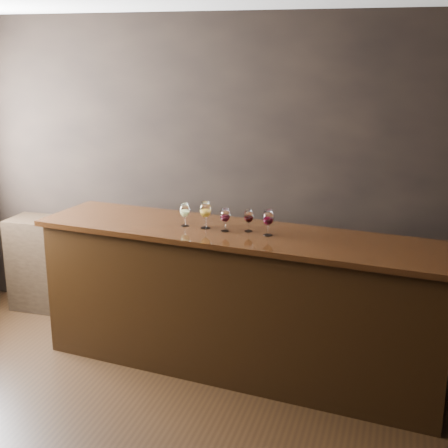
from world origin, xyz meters
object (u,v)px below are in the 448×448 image
(bar_counter, at_px, (239,304))
(glass_red_b, at_px, (249,217))
(glass_red_c, at_px, (268,218))
(back_bar_shelf, at_px, (133,273))
(glass_amber, at_px, (205,210))
(glass_white, at_px, (185,211))
(glass_red_a, at_px, (225,216))

(bar_counter, bearing_deg, glass_red_b, 33.49)
(glass_red_b, distance_m, glass_red_c, 0.18)
(back_bar_shelf, bearing_deg, bar_counter, -28.75)
(bar_counter, xyz_separation_m, glass_amber, (-0.28, 0.02, 0.74))
(back_bar_shelf, relative_size, glass_amber, 12.08)
(bar_counter, bearing_deg, glass_red_c, -2.14)
(glass_white, xyz_separation_m, glass_red_b, (0.51, -0.00, -0.01))
(glass_white, bearing_deg, glass_red_a, -8.11)
(glass_red_a, xyz_separation_m, glass_red_b, (0.17, 0.05, -0.01))
(back_bar_shelf, height_order, glass_red_a, glass_red_a)
(bar_counter, height_order, back_bar_shelf, bar_counter)
(glass_amber, relative_size, glass_red_a, 1.17)
(glass_white, bearing_deg, back_bar_shelf, 140.08)
(bar_counter, relative_size, glass_red_a, 17.75)
(glass_amber, bearing_deg, glass_white, 176.76)
(glass_red_a, height_order, glass_red_b, glass_red_a)
(glass_white, bearing_deg, glass_amber, -3.24)
(glass_white, relative_size, glass_red_c, 0.93)
(glass_white, bearing_deg, bar_counter, -3.95)
(bar_counter, xyz_separation_m, glass_red_a, (-0.11, -0.02, 0.72))
(back_bar_shelf, bearing_deg, glass_red_c, -26.01)
(back_bar_shelf, bearing_deg, glass_white, -39.92)
(bar_counter, xyz_separation_m, glass_red_c, (0.23, -0.04, 0.73))
(back_bar_shelf, relative_size, glass_red_b, 14.99)
(glass_amber, height_order, glass_red_a, glass_amber)
(bar_counter, relative_size, glass_red_c, 16.15)
(glass_red_a, bearing_deg, glass_red_b, 15.30)
(glass_amber, distance_m, glass_red_c, 0.51)
(glass_white, height_order, glass_red_b, glass_white)
(glass_red_c, bearing_deg, back_bar_shelf, 153.99)
(bar_counter, xyz_separation_m, glass_red_b, (0.06, 0.03, 0.71))
(glass_amber, xyz_separation_m, glass_red_b, (0.34, 0.01, -0.03))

